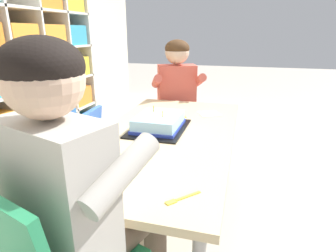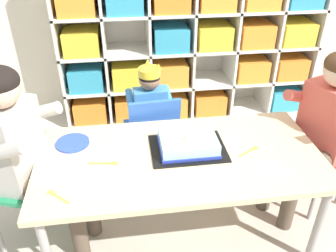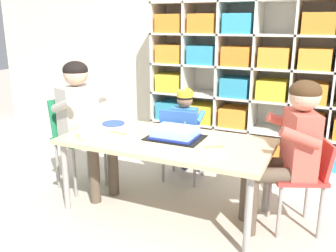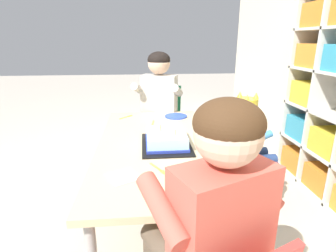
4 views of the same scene
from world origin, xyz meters
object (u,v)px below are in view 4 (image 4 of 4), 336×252
adult_helper_seated (158,100)px  classroom_chair_adult_side (161,118)px  classroom_chair_blue (232,157)px  birthday_cake_on_tray (166,140)px  child_with_crown (250,139)px  guest_at_table_side (210,214)px  paper_plate_stack (176,116)px  fork_near_cake_tray (126,117)px  fork_beside_plate_stack (159,169)px  activity_table (158,149)px  fork_at_table_front_edge (153,124)px

adult_helper_seated → classroom_chair_adult_side: bearing=90.0°
classroom_chair_blue → birthday_cake_on_tray: birthday_cake_on_tray is taller
classroom_chair_blue → child_with_crown: child_with_crown is taller
guest_at_table_side → paper_plate_stack: size_ratio=5.60×
fork_near_cake_tray → child_with_crown: bearing=103.0°
adult_helper_seated → fork_beside_plate_stack: 1.11m
activity_table → child_with_crown: size_ratio=1.76×
child_with_crown → adult_helper_seated: adult_helper_seated is taller
guest_at_table_side → paper_plate_stack: 1.37m
classroom_chair_adult_side → birthday_cake_on_tray: size_ratio=1.91×
birthday_cake_on_tray → fork_near_cake_tray: size_ratio=3.63×
classroom_chair_adult_side → adult_helper_seated: adult_helper_seated is taller
activity_table → guest_at_table_side: bearing=8.5°
paper_plate_stack → fork_near_cake_tray: (-0.03, -0.40, -0.00)m
guest_at_table_side → fork_beside_plate_stack: 0.48m
classroom_chair_adult_side → child_with_crown: bearing=-36.5°
classroom_chair_adult_side → guest_at_table_side: (1.68, 0.04, 0.15)m
classroom_chair_blue → birthday_cake_on_tray: bearing=102.8°
classroom_chair_adult_side → birthday_cake_on_tray: (0.91, -0.03, 0.12)m
activity_table → child_with_crown: bearing=99.1°
adult_helper_seated → activity_table: bearing=-75.5°
paper_plate_stack → classroom_chair_blue: bearing=35.7°
birthday_cake_on_tray → paper_plate_stack: size_ratio=2.18×
activity_table → birthday_cake_on_tray: (0.05, 0.05, 0.08)m
birthday_cake_on_tray → adult_helper_seated: bearing=-179.5°
classroom_chair_adult_side → guest_at_table_side: bearing=-70.7°
child_with_crown → adult_helper_seated: size_ratio=0.78×
fork_at_table_front_edge → fork_near_cake_tray: (-0.21, -0.20, 0.00)m
adult_helper_seated → fork_near_cake_tray: bearing=-130.9°
classroom_chair_adult_side → fork_beside_plate_stack: bearing=-76.6°
paper_plate_stack → fork_at_table_front_edge: (0.17, -0.20, -0.00)m
classroom_chair_adult_side → birthday_cake_on_tray: classroom_chair_adult_side is taller
classroom_chair_adult_side → fork_at_table_front_edge: size_ratio=5.09×
classroom_chair_adult_side → fork_at_table_front_edge: 0.50m
classroom_chair_adult_side → adult_helper_seated: 0.23m
adult_helper_seated → birthday_cake_on_tray: (0.79, 0.01, -0.07)m
adult_helper_seated → fork_near_cake_tray: (0.16, -0.26, -0.10)m
child_with_crown → birthday_cake_on_tray: bearing=100.4°
classroom_chair_adult_side → guest_at_table_side: 1.68m
adult_helper_seated → paper_plate_stack: adult_helper_seated is taller
guest_at_table_side → fork_near_cake_tray: size_ratio=9.34×
activity_table → classroom_chair_blue: size_ratio=2.21×
classroom_chair_adult_side → paper_plate_stack: size_ratio=4.16×
adult_helper_seated → fork_near_cake_tray: adult_helper_seated is taller
activity_table → paper_plate_stack: size_ratio=8.12×
adult_helper_seated → paper_plate_stack: bearing=-36.5°
classroom_chair_blue → birthday_cake_on_tray: 0.52m
child_with_crown → paper_plate_stack: child_with_crown is taller
classroom_chair_blue → fork_near_cake_tray: classroom_chair_blue is taller
classroom_chair_blue → fork_at_table_front_edge: size_ratio=4.48×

